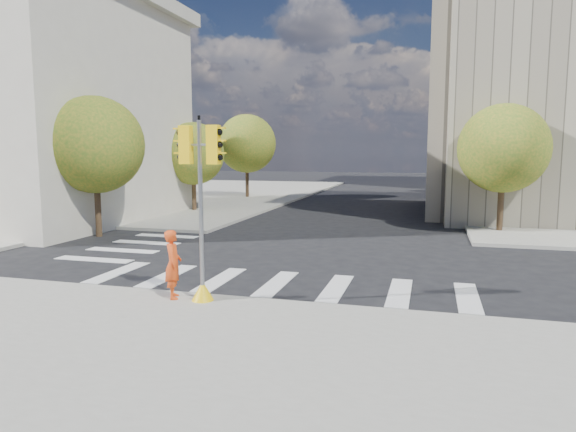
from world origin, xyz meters
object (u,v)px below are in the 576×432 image
object	(u,v)px
lamp_near	(504,139)
lamp_far	(480,143)
photographer	(173,264)
traffic_signal	(201,224)

from	to	relation	value
lamp_near	lamp_far	bearing A→B (deg)	90.00
lamp_near	photographer	xyz separation A→B (m)	(-10.09, -18.60, -3.54)
lamp_far	photographer	world-z (taller)	lamp_far
lamp_near	lamp_far	distance (m)	14.00
traffic_signal	photographer	bearing A→B (deg)	-177.09
traffic_signal	photographer	world-z (taller)	traffic_signal
photographer	traffic_signal	bearing A→B (deg)	-117.80
lamp_near	lamp_far	xyz separation A→B (m)	(0.00, 14.00, 0.00)
lamp_far	traffic_signal	world-z (taller)	lamp_far
lamp_near	traffic_signal	distance (m)	20.93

